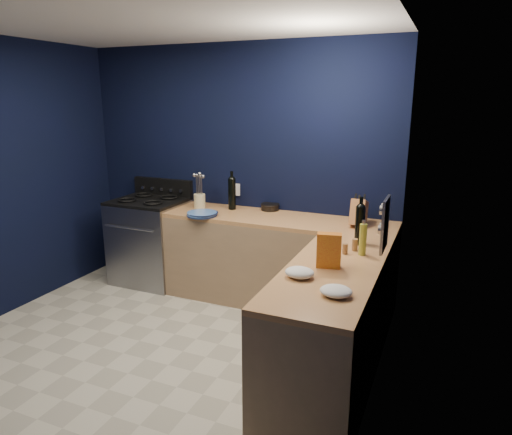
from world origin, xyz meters
The scene contains 27 objects.
floor centered at (0.00, 0.00, -0.01)m, with size 3.50×3.50×0.02m, color #B6B09E.
ceiling centered at (0.00, 0.00, 2.61)m, with size 3.50×3.50×0.02m, color silver.
wall_back centered at (0.00, 1.76, 1.30)m, with size 3.50×0.02×2.60m, color black.
wall_right centered at (1.76, 0.00, 1.30)m, with size 0.02×3.50×2.60m, color black.
cab_back centered at (0.60, 1.44, 0.43)m, with size 2.30×0.63×0.86m, color #987756.
top_back centered at (0.60, 1.44, 0.88)m, with size 2.30×0.63×0.04m, color brown.
cab_right centered at (1.44, 0.29, 0.43)m, with size 0.63×1.67×0.86m, color #987756.
top_right centered at (1.44, 0.29, 0.88)m, with size 0.63×1.67×0.04m, color brown.
gas_range centered at (-0.93, 1.42, 0.46)m, with size 0.76×0.66×0.92m, color gray.
oven_door centered at (-0.93, 1.10, 0.45)m, with size 0.59×0.02×0.42m, color black.
cooktop centered at (-0.93, 1.42, 0.94)m, with size 0.76×0.66×0.03m, color black.
backguard centered at (-0.93, 1.72, 1.04)m, with size 0.76×0.06×0.20m, color black.
spice_panel centered at (1.74, 0.55, 1.18)m, with size 0.02×0.28×0.38m, color gray.
wall_outlet centered at (0.00, 1.74, 1.08)m, with size 0.09×0.02×0.13m, color white.
plate_stack centered at (-0.12, 1.20, 0.92)m, with size 0.30×0.30×0.04m, color teal.
ramekin centered at (-0.36, 1.56, 0.92)m, with size 0.10×0.10×0.04m, color white.
utensil_crock centered at (-0.31, 1.48, 0.98)m, with size 0.12×0.12×0.15m, color beige.
wine_bottle_back centered at (0.03, 1.57, 1.06)m, with size 0.08×0.08×0.33m, color black.
lemon_basket centered at (0.42, 1.69, 0.94)m, with size 0.19×0.19×0.07m, color black.
knife_block centered at (1.39, 1.45, 1.02)m, with size 0.13×0.22×0.24m, color brown.
wine_bottle_right centered at (1.50, 0.89, 1.06)m, with size 0.08×0.08×0.31m, color black.
oil_bottle centered at (1.57, 0.64, 1.02)m, with size 0.06×0.06×0.24m, color #A0A32F.
spice_jar_near centered at (1.50, 0.72, 0.95)m, with size 0.04×0.04×0.09m, color olive.
spice_jar_far centered at (1.45, 0.62, 0.94)m, with size 0.04×0.04×0.08m, color olive.
crouton_bag centered at (1.40, 0.29, 1.02)m, with size 0.17×0.08×0.25m, color #AD190F.
towel_front centered at (1.28, 0.03, 0.93)m, with size 0.20×0.17×0.07m, color white.
towel_end centered at (1.56, -0.16, 0.93)m, with size 0.20×0.18×0.06m, color white.
Camera 1 is at (2.12, -2.69, 2.05)m, focal length 32.24 mm.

